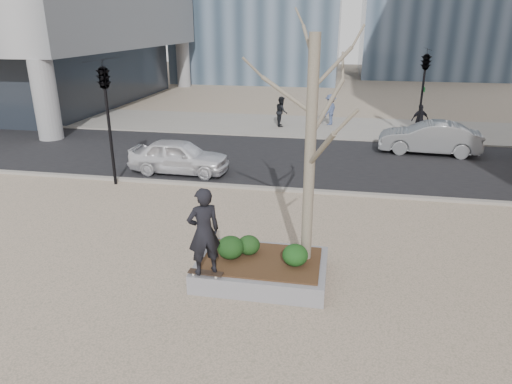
% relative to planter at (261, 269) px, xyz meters
% --- Properties ---
extents(ground, '(120.00, 120.00, 0.00)m').
position_rel_planter_xyz_m(ground, '(-1.00, 0.00, -0.23)').
color(ground, tan).
rests_on(ground, ground).
extents(street, '(60.00, 8.00, 0.02)m').
position_rel_planter_xyz_m(street, '(-1.00, 10.00, -0.21)').
color(street, black).
rests_on(street, ground).
extents(far_sidewalk, '(60.00, 6.00, 0.02)m').
position_rel_planter_xyz_m(far_sidewalk, '(-1.00, 17.00, -0.21)').
color(far_sidewalk, gray).
rests_on(far_sidewalk, ground).
extents(planter, '(3.00, 2.00, 0.45)m').
position_rel_planter_xyz_m(planter, '(0.00, 0.00, 0.00)').
color(planter, gray).
rests_on(planter, ground).
extents(planter_mulch, '(2.70, 1.70, 0.04)m').
position_rel_planter_xyz_m(planter_mulch, '(0.00, 0.00, 0.25)').
color(planter_mulch, '#382314').
rests_on(planter_mulch, planter).
extents(sycamore_tree, '(2.80, 2.80, 6.60)m').
position_rel_planter_xyz_m(sycamore_tree, '(1.00, 0.30, 3.56)').
color(sycamore_tree, gray).
rests_on(sycamore_tree, planter_mulch).
extents(shrub_left, '(0.63, 0.63, 0.53)m').
position_rel_planter_xyz_m(shrub_left, '(-0.73, -0.04, 0.53)').
color(shrub_left, '#113513').
rests_on(shrub_left, planter_mulch).
extents(shrub_middle, '(0.54, 0.54, 0.46)m').
position_rel_planter_xyz_m(shrub_middle, '(-0.35, 0.23, 0.49)').
color(shrub_middle, '#103414').
rests_on(shrub_middle, planter_mulch).
extents(shrub_right, '(0.58, 0.58, 0.50)m').
position_rel_planter_xyz_m(shrub_right, '(0.79, -0.10, 0.51)').
color(shrub_right, '#153E13').
rests_on(shrub_right, planter_mulch).
extents(skateboard, '(0.79, 0.24, 0.08)m').
position_rel_planter_xyz_m(skateboard, '(-1.10, -0.84, 0.26)').
color(skateboard, black).
rests_on(skateboard, planter).
extents(skateboarder, '(0.86, 0.79, 1.96)m').
position_rel_planter_xyz_m(skateboarder, '(-1.10, -0.84, 1.28)').
color(skateboarder, black).
rests_on(skateboarder, skateboard).
extents(police_car, '(3.98, 1.69, 1.34)m').
position_rel_planter_xyz_m(police_car, '(-4.58, 7.30, 0.47)').
color(police_car, white).
rests_on(police_car, street).
extents(car_silver, '(4.51, 1.87, 1.45)m').
position_rel_planter_xyz_m(car_silver, '(5.64, 12.12, 0.52)').
color(car_silver, gray).
rests_on(car_silver, street).
extents(pedestrian_a, '(0.80, 0.94, 1.69)m').
position_rel_planter_xyz_m(pedestrian_a, '(-1.73, 16.71, 0.64)').
color(pedestrian_a, black).
rests_on(pedestrian_a, far_sidewalk).
extents(pedestrian_b, '(1.01, 1.30, 1.77)m').
position_rel_planter_xyz_m(pedestrian_b, '(1.01, 17.60, 0.68)').
color(pedestrian_b, '#435279').
rests_on(pedestrian_b, far_sidewalk).
extents(pedestrian_c, '(1.03, 0.70, 1.62)m').
position_rel_planter_xyz_m(pedestrian_c, '(5.76, 15.85, 0.61)').
color(pedestrian_c, black).
rests_on(pedestrian_c, far_sidewalk).
extents(traffic_light_near, '(0.60, 2.48, 4.50)m').
position_rel_planter_xyz_m(traffic_light_near, '(-6.50, 5.60, 2.02)').
color(traffic_light_near, black).
rests_on(traffic_light_near, ground).
extents(traffic_light_far, '(0.60, 2.48, 4.50)m').
position_rel_planter_xyz_m(traffic_light_far, '(5.50, 14.60, 2.02)').
color(traffic_light_far, black).
rests_on(traffic_light_far, ground).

